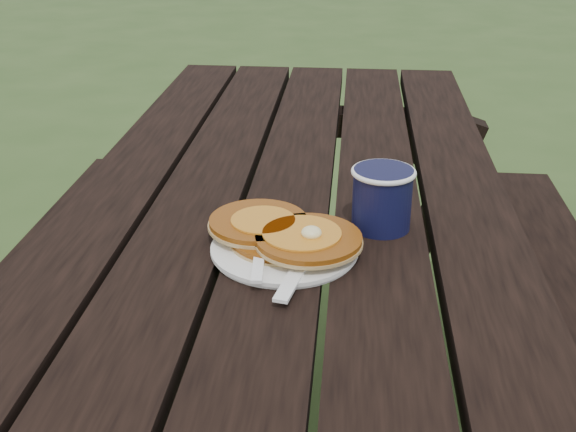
# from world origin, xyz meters

# --- Properties ---
(picnic_table) EXTENTS (1.36, 1.80, 0.75)m
(picnic_table) POSITION_xyz_m (0.00, 0.00, 0.37)
(picnic_table) COLOR black
(picnic_table) RESTS_ON ground
(plate) EXTENTS (0.26, 0.26, 0.01)m
(plate) POSITION_xyz_m (0.01, -0.21, 0.76)
(plate) COLOR white
(plate) RESTS_ON picnic_table
(pancake_stack) EXTENTS (0.23, 0.20, 0.04)m
(pancake_stack) POSITION_xyz_m (0.01, -0.19, 0.77)
(pancake_stack) COLOR #86440F
(pancake_stack) RESTS_ON plate
(knife) EXTENTS (0.05, 0.18, 0.00)m
(knife) POSITION_xyz_m (0.04, -0.27, 0.76)
(knife) COLOR white
(knife) RESTS_ON plate
(fork) EXTENTS (0.04, 0.16, 0.01)m
(fork) POSITION_xyz_m (-0.02, -0.27, 0.77)
(fork) COLOR white
(fork) RESTS_ON plate
(coffee_cup) EXTENTS (0.10, 0.10, 0.10)m
(coffee_cup) POSITION_xyz_m (0.15, -0.11, 0.80)
(coffee_cup) COLOR black
(coffee_cup) RESTS_ON picnic_table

